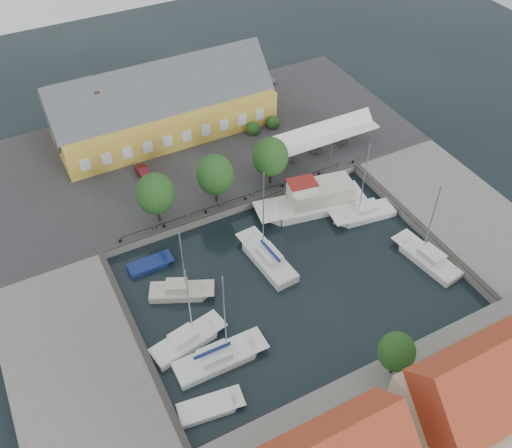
{
  "coord_description": "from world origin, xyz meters",
  "views": [
    {
      "loc": [
        -20.84,
        -33.96,
        44.57
      ],
      "look_at": [
        0.0,
        6.0,
        1.5
      ],
      "focal_mm": 40.0,
      "sensor_mm": 36.0,
      "label": 1
    }
  ],
  "objects_px": {
    "tent_canopy": "(324,134)",
    "east_boat_c": "(427,259)",
    "car_silver": "(265,80)",
    "launch_sw": "(210,408)",
    "east_boat_a": "(364,214)",
    "trawler": "(315,201)",
    "west_boat_b": "(180,292)",
    "west_boat_c": "(187,341)",
    "center_sailboat": "(267,260)",
    "warehouse": "(159,108)",
    "launch_nw": "(150,266)",
    "car_red": "(144,174)",
    "west_boat_d": "(218,359)"
  },
  "relations": [
    {
      "from": "warehouse",
      "to": "car_silver",
      "type": "distance_m",
      "value": 18.78
    },
    {
      "from": "trawler",
      "to": "west_boat_c",
      "type": "bearing_deg",
      "value": -152.57
    },
    {
      "from": "car_red",
      "to": "tent_canopy",
      "type": "bearing_deg",
      "value": -17.86
    },
    {
      "from": "tent_canopy",
      "to": "car_red",
      "type": "bearing_deg",
      "value": 166.03
    },
    {
      "from": "west_boat_d",
      "to": "west_boat_b",
      "type": "bearing_deg",
      "value": 90.82
    },
    {
      "from": "launch_nw",
      "to": "east_boat_c",
      "type": "bearing_deg",
      "value": -26.1
    },
    {
      "from": "west_boat_c",
      "to": "launch_nw",
      "type": "xyz_separation_m",
      "value": [
        0.23,
        10.73,
        -0.17
      ]
    },
    {
      "from": "warehouse",
      "to": "east_boat_a",
      "type": "height_order",
      "value": "warehouse"
    },
    {
      "from": "center_sailboat",
      "to": "east_boat_a",
      "type": "bearing_deg",
      "value": 5.08
    },
    {
      "from": "east_boat_c",
      "to": "west_boat_c",
      "type": "bearing_deg",
      "value": 175.34
    },
    {
      "from": "east_boat_a",
      "to": "east_boat_c",
      "type": "xyz_separation_m",
      "value": [
        1.84,
        -8.88,
        -0.0
      ]
    },
    {
      "from": "tent_canopy",
      "to": "west_boat_b",
      "type": "xyz_separation_m",
      "value": [
        -24.71,
        -12.61,
        -3.42
      ]
    },
    {
      "from": "warehouse",
      "to": "west_boat_c",
      "type": "bearing_deg",
      "value": -106.91
    },
    {
      "from": "west_boat_d",
      "to": "launch_sw",
      "type": "distance_m",
      "value": 4.7
    },
    {
      "from": "east_boat_a",
      "to": "west_boat_d",
      "type": "distance_m",
      "value": 24.93
    },
    {
      "from": "trawler",
      "to": "west_boat_c",
      "type": "relative_size",
      "value": 1.33
    },
    {
      "from": "warehouse",
      "to": "tent_canopy",
      "type": "height_order",
      "value": "warehouse"
    },
    {
      "from": "trawler",
      "to": "launch_nw",
      "type": "relative_size",
      "value": 2.78
    },
    {
      "from": "west_boat_b",
      "to": "center_sailboat",
      "type": "bearing_deg",
      "value": -1.21
    },
    {
      "from": "car_red",
      "to": "west_boat_d",
      "type": "relative_size",
      "value": 0.31
    },
    {
      "from": "center_sailboat",
      "to": "west_boat_d",
      "type": "bearing_deg",
      "value": -138.31
    },
    {
      "from": "center_sailboat",
      "to": "west_boat_c",
      "type": "bearing_deg",
      "value": -154.27
    },
    {
      "from": "east_boat_a",
      "to": "launch_nw",
      "type": "distance_m",
      "value": 24.82
    },
    {
      "from": "warehouse",
      "to": "launch_nw",
      "type": "height_order",
      "value": "warehouse"
    },
    {
      "from": "east_boat_c",
      "to": "west_boat_b",
      "type": "relative_size",
      "value": 1.13
    },
    {
      "from": "west_boat_b",
      "to": "east_boat_c",
      "type": "bearing_deg",
      "value": -17.64
    },
    {
      "from": "east_boat_c",
      "to": "launch_nw",
      "type": "relative_size",
      "value": 2.13
    },
    {
      "from": "west_boat_c",
      "to": "west_boat_d",
      "type": "bearing_deg",
      "value": -59.71
    },
    {
      "from": "west_boat_b",
      "to": "west_boat_c",
      "type": "height_order",
      "value": "west_boat_c"
    },
    {
      "from": "tent_canopy",
      "to": "west_boat_b",
      "type": "relative_size",
      "value": 1.52
    },
    {
      "from": "tent_canopy",
      "to": "east_boat_c",
      "type": "height_order",
      "value": "east_boat_c"
    },
    {
      "from": "warehouse",
      "to": "center_sailboat",
      "type": "bearing_deg",
      "value": -86.35
    },
    {
      "from": "warehouse",
      "to": "west_boat_b",
      "type": "xyz_separation_m",
      "value": [
        -8.11,
        -26.46,
        -4.17
      ]
    },
    {
      "from": "trawler",
      "to": "east_boat_a",
      "type": "xyz_separation_m",
      "value": [
        4.24,
        -3.92,
        -0.75
      ]
    },
    {
      "from": "east_boat_a",
      "to": "launch_nw",
      "type": "height_order",
      "value": "east_boat_a"
    },
    {
      "from": "center_sailboat",
      "to": "tent_canopy",
      "type": "bearing_deg",
      "value": 40.71
    },
    {
      "from": "east_boat_c",
      "to": "launch_sw",
      "type": "height_order",
      "value": "east_boat_c"
    },
    {
      "from": "tent_canopy",
      "to": "east_boat_c",
      "type": "distance_m",
      "value": 20.8
    },
    {
      "from": "west_boat_b",
      "to": "warehouse",
      "type": "bearing_deg",
      "value": 72.96
    },
    {
      "from": "car_silver",
      "to": "launch_sw",
      "type": "height_order",
      "value": "car_silver"
    },
    {
      "from": "warehouse",
      "to": "west_boat_b",
      "type": "height_order",
      "value": "warehouse"
    },
    {
      "from": "car_silver",
      "to": "trawler",
      "type": "height_order",
      "value": "trawler"
    },
    {
      "from": "trawler",
      "to": "launch_nw",
      "type": "height_order",
      "value": "trawler"
    },
    {
      "from": "trawler",
      "to": "tent_canopy",
      "type": "bearing_deg",
      "value": 52.61
    },
    {
      "from": "launch_nw",
      "to": "west_boat_b",
      "type": "bearing_deg",
      "value": -73.84
    },
    {
      "from": "car_red",
      "to": "center_sailboat",
      "type": "relative_size",
      "value": 0.3
    },
    {
      "from": "west_boat_b",
      "to": "east_boat_a",
      "type": "bearing_deg",
      "value": 2.41
    },
    {
      "from": "car_red",
      "to": "trawler",
      "type": "relative_size",
      "value": 0.26
    },
    {
      "from": "warehouse",
      "to": "launch_sw",
      "type": "distance_m",
      "value": 40.83
    },
    {
      "from": "east_boat_c",
      "to": "west_boat_c",
      "type": "relative_size",
      "value": 1.02
    }
  ]
}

